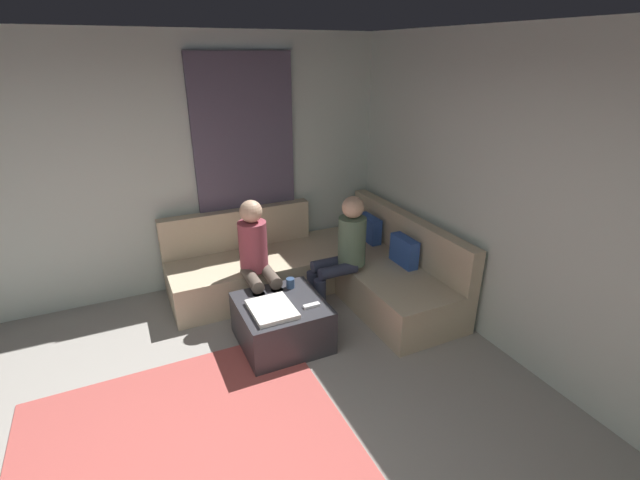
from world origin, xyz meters
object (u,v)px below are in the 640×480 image
coffee_mug (290,283)px  person_on_couch_side (257,256)px  sectional_couch (323,269)px  ottoman (282,322)px  game_remote (312,305)px  person_on_couch_back (343,249)px

coffee_mug → person_on_couch_side: person_on_couch_side is taller
sectional_couch → coffee_mug: 0.75m
ottoman → person_on_couch_side: (-0.53, -0.04, 0.45)m
game_remote → person_on_couch_back: (-0.50, 0.58, 0.23)m
sectional_couch → ottoman: size_ratio=3.36×
coffee_mug → ottoman: bearing=-39.3°
sectional_couch → game_remote: (0.86, -0.52, 0.15)m
ottoman → game_remote: size_ratio=5.07×
coffee_mug → person_on_couch_back: bearing=99.4°
sectional_couch → game_remote: 1.02m
sectional_couch → person_on_couch_side: (0.15, -0.79, 0.38)m
ottoman → game_remote: 0.36m
sectional_couch → person_on_couch_back: 0.52m
game_remote → person_on_couch_back: person_on_couch_back is taller
sectional_couch → game_remote: size_ratio=17.00×
person_on_couch_side → coffee_mug: bearing=125.3°
person_on_couch_back → person_on_couch_side: 0.87m
person_on_couch_back → game_remote: bearing=130.9°
game_remote → person_on_couch_back: bearing=130.9°
coffee_mug → sectional_couch: bearing=129.3°
ottoman → coffee_mug: size_ratio=8.00×
ottoman → coffee_mug: bearing=140.7°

